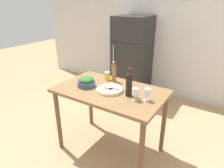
{
  "coord_description": "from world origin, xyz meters",
  "views": [
    {
      "loc": [
        1.19,
        -1.82,
        1.88
      ],
      "look_at": [
        0.0,
        0.04,
        0.95
      ],
      "focal_mm": 32.0,
      "sensor_mm": 36.0,
      "label": 1
    }
  ],
  "objects_px": {
    "homemade_pizza": "(110,89)",
    "pepper_mill": "(114,72)",
    "refrigerator": "(132,57)",
    "salad_bowl": "(86,82)",
    "wine_glass_far": "(147,93)",
    "wine_glass_near": "(135,93)",
    "salt_canister": "(107,76)",
    "wine_bottle": "(129,83)"
  },
  "relations": [
    {
      "from": "homemade_pizza",
      "to": "salt_canister",
      "type": "height_order",
      "value": "salt_canister"
    },
    {
      "from": "wine_glass_near",
      "to": "salt_canister",
      "type": "distance_m",
      "value": 0.67
    },
    {
      "from": "salt_canister",
      "to": "refrigerator",
      "type": "bearing_deg",
      "value": 104.11
    },
    {
      "from": "refrigerator",
      "to": "salt_canister",
      "type": "bearing_deg",
      "value": -75.89
    },
    {
      "from": "wine_glass_near",
      "to": "pepper_mill",
      "type": "distance_m",
      "value": 0.58
    },
    {
      "from": "wine_glass_near",
      "to": "salt_canister",
      "type": "xyz_separation_m",
      "value": [
        -0.58,
        0.33,
        -0.03
      ]
    },
    {
      "from": "pepper_mill",
      "to": "salad_bowl",
      "type": "height_order",
      "value": "pepper_mill"
    },
    {
      "from": "wine_glass_far",
      "to": "salt_canister",
      "type": "height_order",
      "value": "wine_glass_far"
    },
    {
      "from": "homemade_pizza",
      "to": "salt_canister",
      "type": "bearing_deg",
      "value": 129.14
    },
    {
      "from": "refrigerator",
      "to": "wine_glass_far",
      "type": "bearing_deg",
      "value": -58.45
    },
    {
      "from": "wine_bottle",
      "to": "wine_glass_far",
      "type": "height_order",
      "value": "wine_bottle"
    },
    {
      "from": "refrigerator",
      "to": "wine_bottle",
      "type": "relative_size",
      "value": 4.97
    },
    {
      "from": "refrigerator",
      "to": "wine_glass_near",
      "type": "relative_size",
      "value": 11.81
    },
    {
      "from": "refrigerator",
      "to": "wine_glass_far",
      "type": "xyz_separation_m",
      "value": [
        1.06,
        -1.72,
        0.17
      ]
    },
    {
      "from": "wine_glass_near",
      "to": "salad_bowl",
      "type": "relative_size",
      "value": 0.62
    },
    {
      "from": "wine_bottle",
      "to": "wine_glass_near",
      "type": "bearing_deg",
      "value": -28.22
    },
    {
      "from": "wine_glass_near",
      "to": "salt_canister",
      "type": "bearing_deg",
      "value": 150.77
    },
    {
      "from": "wine_glass_near",
      "to": "homemade_pizza",
      "type": "bearing_deg",
      "value": 172.38
    },
    {
      "from": "wine_glass_near",
      "to": "wine_glass_far",
      "type": "distance_m",
      "value": 0.12
    },
    {
      "from": "pepper_mill",
      "to": "homemade_pizza",
      "type": "relative_size",
      "value": 0.88
    },
    {
      "from": "homemade_pizza",
      "to": "pepper_mill",
      "type": "bearing_deg",
      "value": 113.15
    },
    {
      "from": "wine_bottle",
      "to": "homemade_pizza",
      "type": "height_order",
      "value": "wine_bottle"
    },
    {
      "from": "refrigerator",
      "to": "salad_bowl",
      "type": "height_order",
      "value": "refrigerator"
    },
    {
      "from": "refrigerator",
      "to": "pepper_mill",
      "type": "distance_m",
      "value": 1.54
    },
    {
      "from": "wine_glass_far",
      "to": "homemade_pizza",
      "type": "relative_size",
      "value": 0.43
    },
    {
      "from": "wine_glass_far",
      "to": "wine_bottle",
      "type": "bearing_deg",
      "value": -179.57
    },
    {
      "from": "wine_glass_near",
      "to": "wine_bottle",
      "type": "bearing_deg",
      "value": 151.78
    },
    {
      "from": "homemade_pizza",
      "to": "wine_glass_far",
      "type": "bearing_deg",
      "value": 1.64
    },
    {
      "from": "wine_glass_near",
      "to": "homemade_pizza",
      "type": "height_order",
      "value": "wine_glass_near"
    },
    {
      "from": "wine_bottle",
      "to": "salt_canister",
      "type": "height_order",
      "value": "wine_bottle"
    },
    {
      "from": "refrigerator",
      "to": "salt_canister",
      "type": "distance_m",
      "value": 1.51
    },
    {
      "from": "salad_bowl",
      "to": "homemade_pizza",
      "type": "relative_size",
      "value": 0.69
    },
    {
      "from": "wine_bottle",
      "to": "salad_bowl",
      "type": "relative_size",
      "value": 1.48
    },
    {
      "from": "wine_glass_near",
      "to": "pepper_mill",
      "type": "xyz_separation_m",
      "value": [
        -0.47,
        0.33,
        0.05
      ]
    },
    {
      "from": "wine_bottle",
      "to": "salad_bowl",
      "type": "xyz_separation_m",
      "value": [
        -0.56,
        -0.05,
        -0.09
      ]
    },
    {
      "from": "wine_bottle",
      "to": "refrigerator",
      "type": "bearing_deg",
      "value": 115.92
    },
    {
      "from": "wine_glass_near",
      "to": "salad_bowl",
      "type": "distance_m",
      "value": 0.68
    },
    {
      "from": "salad_bowl",
      "to": "homemade_pizza",
      "type": "xyz_separation_m",
      "value": [
        0.32,
        0.04,
        -0.04
      ]
    },
    {
      "from": "wine_glass_near",
      "to": "wine_glass_far",
      "type": "bearing_deg",
      "value": 29.16
    },
    {
      "from": "pepper_mill",
      "to": "salad_bowl",
      "type": "relative_size",
      "value": 1.27
    },
    {
      "from": "salad_bowl",
      "to": "homemade_pizza",
      "type": "distance_m",
      "value": 0.33
    },
    {
      "from": "salt_canister",
      "to": "homemade_pizza",
      "type": "bearing_deg",
      "value": -50.86
    }
  ]
}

